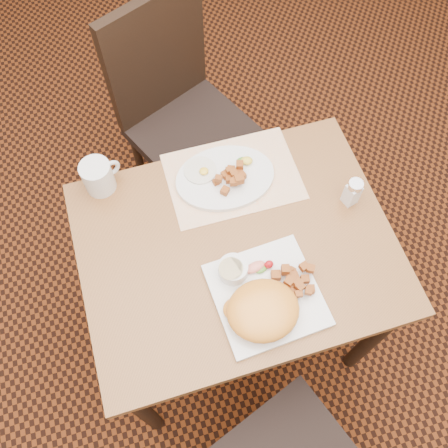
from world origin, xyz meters
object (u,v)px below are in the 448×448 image
at_px(plate_oval, 225,178).
at_px(salt_shaker, 353,192).
at_px(plate_square, 266,295).
at_px(table, 236,260).
at_px(coffee_mug, 99,176).
at_px(chair_far, 180,108).

distance_m(plate_oval, salt_shaker, 0.38).
relative_size(plate_square, salt_shaker, 2.80).
height_order(table, salt_shaker, salt_shaker).
bearing_deg(coffee_mug, plate_oval, -13.76).
bearing_deg(salt_shaker, plate_oval, 151.62).
relative_size(chair_far, salt_shaker, 9.70).
relative_size(plate_square, plate_oval, 0.92).
bearing_deg(chair_far, plate_oval, 69.59).
height_order(table, plate_oval, plate_oval).
height_order(plate_oval, salt_shaker, salt_shaker).
relative_size(chair_far, plate_square, 3.46).
xyz_separation_m(table, plate_oval, (0.03, 0.22, 0.12)).
height_order(chair_far, plate_square, chair_far).
xyz_separation_m(chair_far, plate_square, (0.03, -0.88, 0.22)).
relative_size(table, plate_square, 3.21).
bearing_deg(coffee_mug, salt_shaker, -21.10).
relative_size(table, plate_oval, 2.96).
distance_m(plate_square, coffee_mug, 0.60).
relative_size(chair_far, plate_oval, 3.19).
xyz_separation_m(table, plate_square, (0.03, -0.17, 0.12)).
bearing_deg(salt_shaker, chair_far, 118.56).
distance_m(chair_far, coffee_mug, 0.59).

